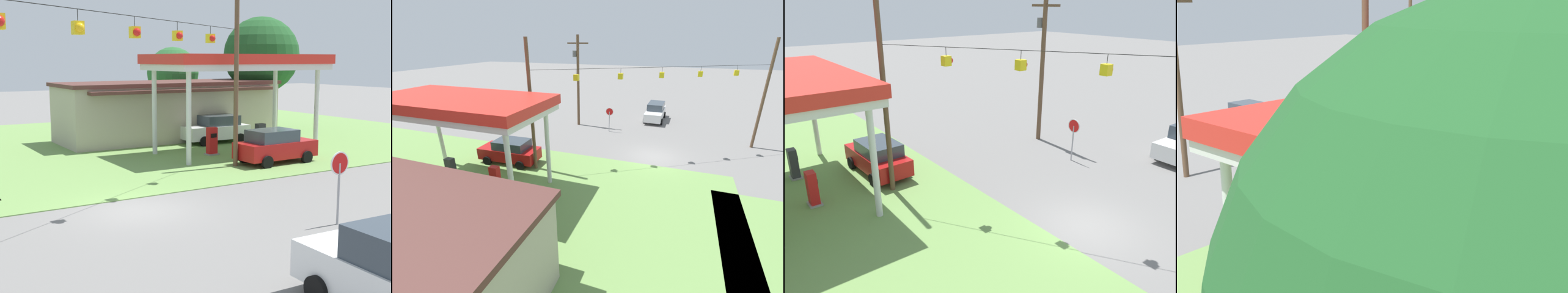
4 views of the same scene
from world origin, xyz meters
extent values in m
plane|color=slate|center=(0.00, 0.00, 0.00)|extent=(160.00, 160.00, 0.00)
cube|color=silver|center=(10.44, 8.48, 5.08)|extent=(10.10, 5.13, 0.35)
cube|color=red|center=(10.44, 8.48, 5.53)|extent=(10.30, 5.33, 0.55)
cylinder|color=silver|center=(5.98, 6.51, 2.45)|extent=(0.28, 0.28, 4.91)
cylinder|color=silver|center=(14.89, 6.51, 2.45)|extent=(0.28, 0.28, 4.91)
cylinder|color=silver|center=(5.98, 10.44, 2.45)|extent=(0.28, 0.28, 4.91)
cylinder|color=silver|center=(14.89, 10.44, 2.45)|extent=(0.28, 0.28, 4.91)
cube|color=#512D28|center=(9.76, 12.76, 3.52)|extent=(13.69, 0.70, 0.20)
cube|color=gray|center=(8.68, 8.48, 0.06)|extent=(0.71, 0.56, 0.12)
cube|color=red|center=(8.68, 8.48, 0.88)|extent=(0.55, 0.40, 1.53)
cube|color=black|center=(8.68, 8.26, 1.19)|extent=(0.39, 0.03, 0.24)
cube|color=#333338|center=(12.19, 8.48, 0.88)|extent=(0.55, 0.40, 1.53)
cube|color=black|center=(12.19, 8.26, 1.19)|extent=(0.39, 0.03, 0.24)
cube|color=#AD1414|center=(10.30, 4.69, 0.77)|extent=(4.55, 2.02, 0.86)
cube|color=#333D47|center=(10.04, 4.68, 1.52)|extent=(2.53, 1.80, 0.64)
cylinder|color=black|center=(11.65, 5.69, 0.34)|extent=(0.69, 0.25, 0.68)
cylinder|color=black|center=(11.73, 3.80, 0.34)|extent=(0.69, 0.25, 0.68)
cylinder|color=black|center=(8.88, 5.58, 0.34)|extent=(0.69, 0.25, 0.68)
cylinder|color=black|center=(8.95, 3.69, 0.34)|extent=(0.69, 0.25, 0.68)
cube|color=white|center=(1.10, -10.75, 0.80)|extent=(1.99, 5.20, 0.91)
cube|color=#333D47|center=(1.10, -11.06, 1.64)|extent=(1.78, 2.88, 0.76)
cylinder|color=black|center=(0.20, -9.13, 0.34)|extent=(0.24, 0.69, 0.68)
cylinder|color=black|center=(2.09, -9.18, 0.34)|extent=(0.24, 0.69, 0.68)
cylinder|color=black|center=(0.12, -12.32, 0.34)|extent=(0.24, 0.69, 0.68)
cylinder|color=black|center=(2.01, -12.37, 0.34)|extent=(0.24, 0.69, 0.68)
cylinder|color=#99999E|center=(5.08, -4.97, 1.05)|extent=(0.08, 0.08, 2.10)
cylinder|color=white|center=(5.08, -4.97, 2.10)|extent=(0.80, 0.03, 0.80)
cylinder|color=red|center=(5.08, -4.97, 2.10)|extent=(0.70, 0.03, 0.70)
cylinder|color=brown|center=(8.90, -6.12, 4.65)|extent=(0.28, 0.28, 9.29)
cylinder|color=brown|center=(-7.89, -5.00, 4.49)|extent=(0.24, 0.24, 8.97)
cylinder|color=brown|center=(7.89, 5.00, 4.49)|extent=(0.24, 0.24, 8.97)
cylinder|color=black|center=(0.00, 0.00, 7.00)|extent=(15.80, 10.02, 0.02)
cylinder|color=black|center=(-5.26, -3.33, 6.83)|extent=(0.02, 0.02, 0.35)
cube|color=yellow|center=(-5.26, -3.33, 6.45)|extent=(0.32, 0.32, 0.40)
sphere|color=red|center=(-5.26, -3.50, 6.45)|extent=(0.28, 0.28, 0.28)
cylinder|color=black|center=(-2.63, -1.67, 6.83)|extent=(0.02, 0.02, 0.35)
cube|color=yellow|center=(-2.63, -1.67, 6.45)|extent=(0.32, 0.32, 0.40)
sphere|color=yellow|center=(-2.63, -1.84, 6.45)|extent=(0.28, 0.28, 0.28)
cylinder|color=black|center=(0.00, 0.00, 6.83)|extent=(0.02, 0.02, 0.35)
cube|color=yellow|center=(0.00, 0.00, 6.45)|extent=(0.32, 0.32, 0.40)
sphere|color=red|center=(0.00, -0.17, 6.45)|extent=(0.28, 0.28, 0.28)
cylinder|color=black|center=(2.63, 1.67, 6.83)|extent=(0.02, 0.02, 0.35)
cube|color=yellow|center=(2.63, 1.67, 6.45)|extent=(0.32, 0.32, 0.40)
sphere|color=red|center=(2.63, 1.50, 6.45)|extent=(0.28, 0.28, 0.28)
cylinder|color=black|center=(5.26, 3.33, 6.83)|extent=(0.02, 0.02, 0.35)
cube|color=yellow|center=(5.26, 3.33, 6.45)|extent=(0.32, 0.32, 0.40)
sphere|color=red|center=(5.26, 3.16, 6.45)|extent=(0.28, 0.28, 0.28)
camera|label=1|loc=(-8.17, -17.70, 5.51)|focal=50.00mm
camera|label=2|loc=(-1.48, 19.92, 8.77)|focal=24.00mm
camera|label=3|loc=(-8.06, 11.76, 8.70)|focal=35.00mm
camera|label=4|loc=(22.32, 17.86, 8.56)|focal=50.00mm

